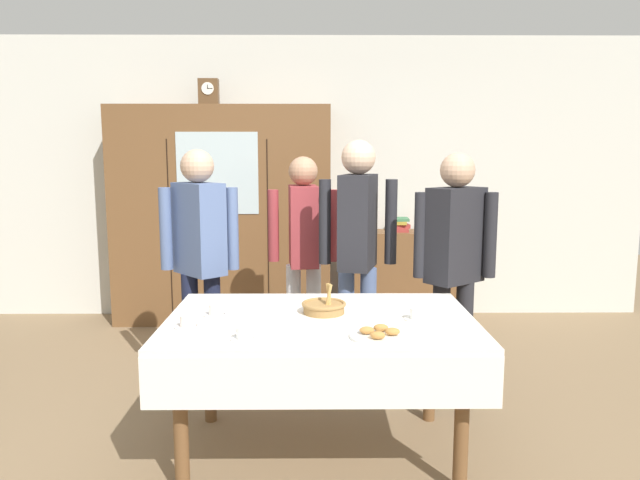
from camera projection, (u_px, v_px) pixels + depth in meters
name	position (u px, v px, depth m)	size (l,w,h in m)	color
ground_plane	(320.00, 434.00, 3.42)	(12.00, 12.00, 0.00)	#846B4C
back_wall	(318.00, 179.00, 5.85)	(6.40, 0.10, 2.70)	silver
dining_table	(321.00, 338.00, 3.10)	(1.60, 1.06, 0.75)	brown
wall_cabinet	(222.00, 216.00, 5.60)	(2.02, 0.46, 2.03)	brown
mantel_clock	(209.00, 92.00, 5.43)	(0.18, 0.11, 0.24)	brown
bookshelf_low	(399.00, 275.00, 5.75)	(1.05, 0.35, 0.86)	brown
book_stack	(400.00, 225.00, 5.68)	(0.17, 0.22, 0.13)	#99332D
tea_cup_front_edge	(188.00, 322.00, 2.93)	(0.13, 0.13, 0.06)	white
tea_cup_far_left	(245.00, 334.00, 2.73)	(0.13, 0.13, 0.06)	white
tea_cup_center	(216.00, 311.00, 3.14)	(0.13, 0.13, 0.06)	white
tea_cup_mid_right	(417.00, 315.00, 3.06)	(0.13, 0.13, 0.06)	white
bread_basket	(324.00, 307.00, 3.19)	(0.24, 0.24, 0.16)	#9E7542
pastry_plate	(379.00, 335.00, 2.77)	(0.28, 0.28, 0.05)	white
spoon_center	(276.00, 300.00, 3.47)	(0.12, 0.02, 0.01)	silver
spoon_far_right	(242.00, 325.00, 2.96)	(0.12, 0.02, 0.01)	silver
spoon_mid_left	(272.00, 313.00, 3.18)	(0.12, 0.02, 0.01)	silver
person_behind_table_left	(455.00, 254.00, 3.74)	(0.52, 0.38, 1.61)	#232328
person_by_cabinet	(200.00, 246.00, 3.94)	(0.52, 0.40, 1.63)	#191E38
person_behind_table_right	(303.00, 242.00, 4.38)	(0.52, 0.38, 1.58)	silver
person_beside_shelf	(358.00, 239.00, 3.97)	(0.52, 0.40, 1.69)	slate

